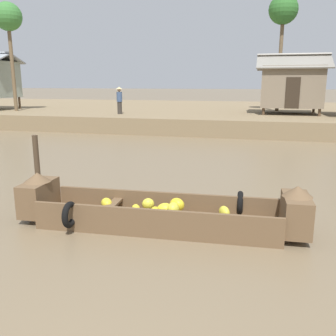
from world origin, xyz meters
name	(u,v)px	position (x,y,z in m)	size (l,w,h in m)	color
ground_plane	(203,178)	(0.00, 10.00, 0.00)	(300.00, 300.00, 0.00)	#726047
riverbank_strip	(240,114)	(0.00, 28.40, 0.47)	(160.00, 20.00, 0.93)	#7F6B4C
banana_boat	(159,211)	(-0.28, 5.93, 0.33)	(5.87, 2.04, 1.01)	brown
stilt_house_mid_left	(291,86)	(3.31, 23.67, 2.67)	(4.28, 3.53, 3.65)	#4C3826
palm_tree_mid	(283,12)	(2.62, 25.76, 7.29)	(1.88, 1.88, 7.47)	brown
palm_tree_far	(8,19)	(-14.90, 21.58, 6.91)	(1.83, 1.83, 7.06)	brown
vendor_person	(119,99)	(-6.98, 20.91, 1.86)	(0.44, 0.44, 1.66)	#332D28
mooring_post	(37,165)	(-3.96, 7.36, 0.78)	(0.14, 0.14, 1.56)	#423323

